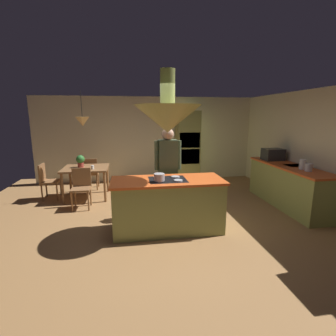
{
  "coord_description": "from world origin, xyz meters",
  "views": [
    {
      "loc": [
        -0.64,
        -4.36,
        2.01
      ],
      "look_at": [
        0.1,
        0.4,
        1.0
      ],
      "focal_mm": 27.04,
      "sensor_mm": 36.0,
      "label": 1
    }
  ],
  "objects_px": {
    "canister_sugar": "(303,164)",
    "chair_facing_island": "(81,185)",
    "potted_plant_on_table": "(80,161)",
    "microwave_on_counter": "(273,154)",
    "cooking_pot_on_cooktop": "(159,177)",
    "oven_tower": "(187,147)",
    "canister_flour": "(309,167)",
    "kitchen_island": "(168,205)",
    "chair_at_corner": "(47,179)",
    "cup_on_table": "(92,167)",
    "person_at_island": "(168,166)",
    "dining_table": "(86,171)",
    "chair_by_back_wall": "(90,172)"
  },
  "relations": [
    {
      "from": "canister_sugar",
      "to": "chair_facing_island",
      "type": "bearing_deg",
      "value": 167.46
    },
    {
      "from": "potted_plant_on_table",
      "to": "chair_facing_island",
      "type": "bearing_deg",
      "value": -80.8
    },
    {
      "from": "microwave_on_counter",
      "to": "cooking_pot_on_cooktop",
      "type": "relative_size",
      "value": 2.56
    },
    {
      "from": "oven_tower",
      "to": "canister_flour",
      "type": "relative_size",
      "value": 13.83
    },
    {
      "from": "kitchen_island",
      "to": "chair_at_corner",
      "type": "bearing_deg",
      "value": 141.2
    },
    {
      "from": "cup_on_table",
      "to": "microwave_on_counter",
      "type": "height_order",
      "value": "microwave_on_counter"
    },
    {
      "from": "chair_at_corner",
      "to": "canister_flour",
      "type": "relative_size",
      "value": 5.64
    },
    {
      "from": "kitchen_island",
      "to": "cup_on_table",
      "type": "height_order",
      "value": "kitchen_island"
    },
    {
      "from": "person_at_island",
      "to": "microwave_on_counter",
      "type": "height_order",
      "value": "person_at_island"
    },
    {
      "from": "dining_table",
      "to": "cup_on_table",
      "type": "bearing_deg",
      "value": -50.31
    },
    {
      "from": "cooking_pot_on_cooktop",
      "to": "canister_flour",
      "type": "bearing_deg",
      "value": 6.64
    },
    {
      "from": "kitchen_island",
      "to": "canister_flour",
      "type": "height_order",
      "value": "canister_flour"
    },
    {
      "from": "canister_flour",
      "to": "cooking_pot_on_cooktop",
      "type": "relative_size",
      "value": 0.86
    },
    {
      "from": "chair_by_back_wall",
      "to": "cooking_pot_on_cooktop",
      "type": "relative_size",
      "value": 4.83
    },
    {
      "from": "oven_tower",
      "to": "canister_sugar",
      "type": "relative_size",
      "value": 10.32
    },
    {
      "from": "dining_table",
      "to": "canister_flour",
      "type": "xyz_separation_m",
      "value": [
        4.54,
        -1.88,
        0.34
      ]
    },
    {
      "from": "oven_tower",
      "to": "person_at_island",
      "type": "height_order",
      "value": "oven_tower"
    },
    {
      "from": "kitchen_island",
      "to": "cooking_pot_on_cooktop",
      "type": "relative_size",
      "value": 10.75
    },
    {
      "from": "potted_plant_on_table",
      "to": "microwave_on_counter",
      "type": "bearing_deg",
      "value": -7.78
    },
    {
      "from": "cup_on_table",
      "to": "cooking_pot_on_cooktop",
      "type": "bearing_deg",
      "value": -56.01
    },
    {
      "from": "potted_plant_on_table",
      "to": "canister_flour",
      "type": "distance_m",
      "value": 5.04
    },
    {
      "from": "dining_table",
      "to": "chair_at_corner",
      "type": "xyz_separation_m",
      "value": [
        -0.91,
        -0.0,
        -0.16
      ]
    },
    {
      "from": "chair_by_back_wall",
      "to": "cup_on_table",
      "type": "relative_size",
      "value": 9.67
    },
    {
      "from": "canister_flour",
      "to": "kitchen_island",
      "type": "bearing_deg",
      "value": -175.58
    },
    {
      "from": "dining_table",
      "to": "cup_on_table",
      "type": "relative_size",
      "value": 11.85
    },
    {
      "from": "canister_flour",
      "to": "microwave_on_counter",
      "type": "height_order",
      "value": "microwave_on_counter"
    },
    {
      "from": "person_at_island",
      "to": "chair_by_back_wall",
      "type": "xyz_separation_m",
      "value": [
        -1.81,
        2.11,
        -0.52
      ]
    },
    {
      "from": "canister_sugar",
      "to": "cooking_pot_on_cooktop",
      "type": "distance_m",
      "value": 3.05
    },
    {
      "from": "chair_at_corner",
      "to": "potted_plant_on_table",
      "type": "distance_m",
      "value": 0.9
    },
    {
      "from": "canister_flour",
      "to": "microwave_on_counter",
      "type": "distance_m",
      "value": 1.28
    },
    {
      "from": "dining_table",
      "to": "canister_sugar",
      "type": "distance_m",
      "value": 4.86
    },
    {
      "from": "kitchen_island",
      "to": "chair_by_back_wall",
      "type": "xyz_separation_m",
      "value": [
        -1.7,
        2.79,
        0.04
      ]
    },
    {
      "from": "person_at_island",
      "to": "chair_by_back_wall",
      "type": "relative_size",
      "value": 2.03
    },
    {
      "from": "oven_tower",
      "to": "microwave_on_counter",
      "type": "relative_size",
      "value": 4.64
    },
    {
      "from": "dining_table",
      "to": "chair_at_corner",
      "type": "relative_size",
      "value": 1.23
    },
    {
      "from": "cup_on_table",
      "to": "canister_sugar",
      "type": "relative_size",
      "value": 0.44
    },
    {
      "from": "chair_by_back_wall",
      "to": "potted_plant_on_table",
      "type": "relative_size",
      "value": 2.9
    },
    {
      "from": "person_at_island",
      "to": "potted_plant_on_table",
      "type": "bearing_deg",
      "value": 142.97
    },
    {
      "from": "potted_plant_on_table",
      "to": "canister_flour",
      "type": "bearing_deg",
      "value": -22.34
    },
    {
      "from": "oven_tower",
      "to": "dining_table",
      "type": "relative_size",
      "value": 2.0
    },
    {
      "from": "chair_facing_island",
      "to": "cup_on_table",
      "type": "distance_m",
      "value": 0.58
    },
    {
      "from": "chair_at_corner",
      "to": "cooking_pot_on_cooktop",
      "type": "bearing_deg",
      "value": -132.29
    },
    {
      "from": "chair_by_back_wall",
      "to": "microwave_on_counter",
      "type": "distance_m",
      "value": 4.75
    },
    {
      "from": "cup_on_table",
      "to": "canister_sugar",
      "type": "distance_m",
      "value": 4.59
    },
    {
      "from": "chair_at_corner",
      "to": "microwave_on_counter",
      "type": "bearing_deg",
      "value": -96.31
    },
    {
      "from": "chair_at_corner",
      "to": "potted_plant_on_table",
      "type": "height_order",
      "value": "potted_plant_on_table"
    },
    {
      "from": "chair_by_back_wall",
      "to": "cup_on_table",
      "type": "distance_m",
      "value": 0.99
    },
    {
      "from": "person_at_island",
      "to": "cup_on_table",
      "type": "bearing_deg",
      "value": 143.71
    },
    {
      "from": "potted_plant_on_table",
      "to": "canister_flour",
      "type": "relative_size",
      "value": 1.94
    },
    {
      "from": "chair_by_back_wall",
      "to": "cooking_pot_on_cooktop",
      "type": "distance_m",
      "value": 3.34
    }
  ]
}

